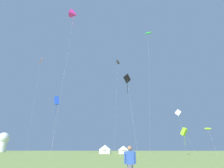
{
  "coord_description": "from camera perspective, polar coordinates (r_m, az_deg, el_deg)",
  "views": [
    {
      "loc": [
        2.98,
        -3.42,
        1.58
      ],
      "look_at": [
        0.0,
        32.0,
        14.4
      ],
      "focal_mm": 29.02,
      "sensor_mm": 36.0,
      "label": 1
    }
  ],
  "objects": [
    {
      "name": "kite_magenta_delta",
      "position": [
        54.57,
        -11.88,
        20.71
      ],
      "size": [
        3.07,
        3.13,
        38.18
      ],
      "color": "#E02DA3",
      "rests_on": "ground"
    },
    {
      "name": "kite_lime_box",
      "position": [
        60.14,
        21.73,
        -13.78
      ],
      "size": [
        3.58,
        2.34,
        7.77
      ],
      "color": "#99DB2D",
      "rests_on": "ground"
    },
    {
      "name": "kite_lime_parafoil",
      "position": [
        50.38,
        27.98,
        -12.34
      ],
      "size": [
        2.13,
        2.07,
        6.54
      ],
      "color": "#99DB2D",
      "rests_on": "ground"
    },
    {
      "name": "festival_tent_left",
      "position": [
        69.94,
        3.67,
        -19.85
      ],
      "size": [
        4.23,
        4.23,
        2.75
      ],
      "color": "white",
      "rests_on": "ground"
    },
    {
      "name": "kite_black_box",
      "position": [
        65.62,
        1.84,
        6.79
      ],
      "size": [
        2.14,
        1.66,
        31.93
      ],
      "color": "black",
      "rests_on": "ground"
    },
    {
      "name": "observatory_dome",
      "position": [
        126.04,
        -31.08,
        -15.12
      ],
      "size": [
        6.4,
        6.4,
        10.8
      ],
      "color": "white",
      "rests_on": "ground"
    },
    {
      "name": "person_spectator",
      "position": [
        9.38,
        5.74,
        -24.22
      ],
      "size": [
        0.57,
        0.28,
        1.73
      ],
      "color": "#565B66",
      "rests_on": "ground"
    },
    {
      "name": "kite_black_diamond",
      "position": [
        51.02,
        4.81,
        1.42
      ],
      "size": [
        3.06,
        2.43,
        21.78
      ],
      "color": "black",
      "rests_on": "ground"
    },
    {
      "name": "kite_green_parafoil",
      "position": [
        62.32,
        11.35,
        15.32
      ],
      "size": [
        3.43,
        2.06,
        37.66
      ],
      "color": "green",
      "rests_on": "ground"
    },
    {
      "name": "kite_blue_box",
      "position": [
        68.82,
        -17.02,
        -5.02
      ],
      "size": [
        2.49,
        3.49,
        19.76
      ],
      "color": "blue",
      "rests_on": "ground"
    },
    {
      "name": "festival_tent_right",
      "position": [
        70.43,
        -2.22,
        -19.73
      ],
      "size": [
        4.7,
        4.7,
        3.06
      ],
      "color": "white",
      "rests_on": "ground"
    },
    {
      "name": "kite_pink_diamond",
      "position": [
        71.6,
        -21.55,
        6.56
      ],
      "size": [
        1.51,
        2.66,
        33.49
      ],
      "color": "pink",
      "rests_on": "ground"
    },
    {
      "name": "kite_white_diamond",
      "position": [
        59.48,
        20.1,
        -8.53
      ],
      "size": [
        1.72,
        2.23,
        13.21
      ],
      "color": "white",
      "rests_on": "ground"
    }
  ]
}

